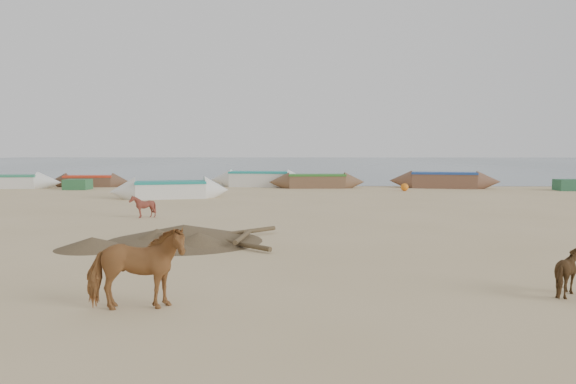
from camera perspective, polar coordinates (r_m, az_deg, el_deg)
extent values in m
plane|color=tan|center=(14.47, -0.45, -5.17)|extent=(140.00, 140.00, 0.00)
plane|color=slate|center=(96.29, 1.32, 2.99)|extent=(160.00, 160.00, 0.00)
imported|color=#966031|center=(8.74, -15.19, -7.50)|extent=(1.58, 0.92, 1.26)
imported|color=maroon|center=(20.23, -14.55, -1.43)|extent=(0.86, 0.80, 0.80)
imported|color=#4C3118|center=(10.34, 27.02, -7.31)|extent=(0.82, 0.91, 0.79)
cone|color=brown|center=(14.91, -10.54, -4.11)|extent=(4.35, 4.35, 0.44)
cube|color=#2C6238|center=(35.52, -20.59, 0.73)|extent=(1.40, 1.20, 0.60)
sphere|color=orange|center=(32.72, 11.76, 0.49)|extent=(0.44, 0.44, 0.44)
cube|color=gray|center=(36.26, -5.69, 1.03)|extent=(1.20, 1.10, 0.56)
cube|color=#295B3C|center=(36.30, 26.69, 0.64)|extent=(1.50, 1.20, 0.64)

